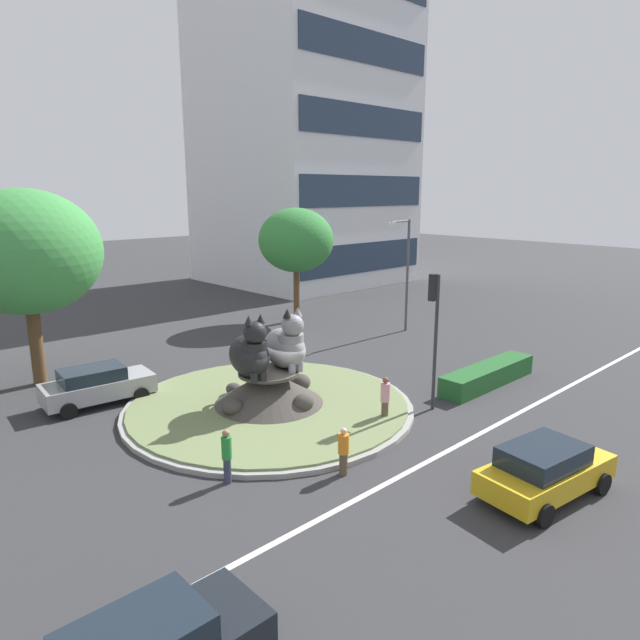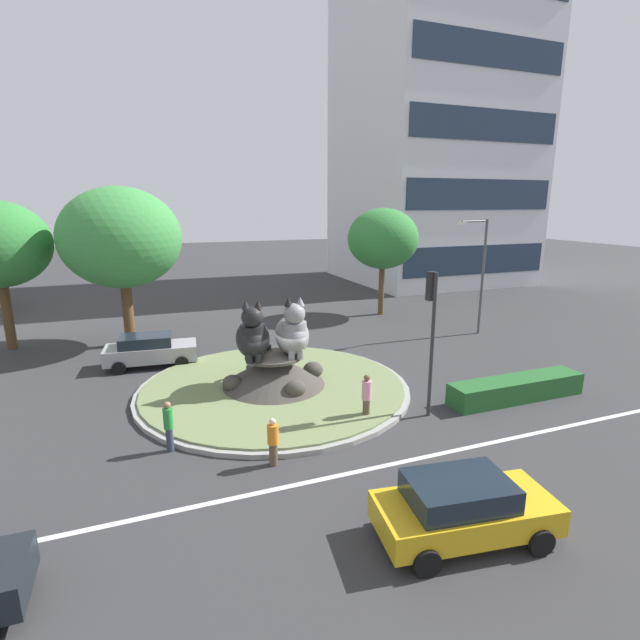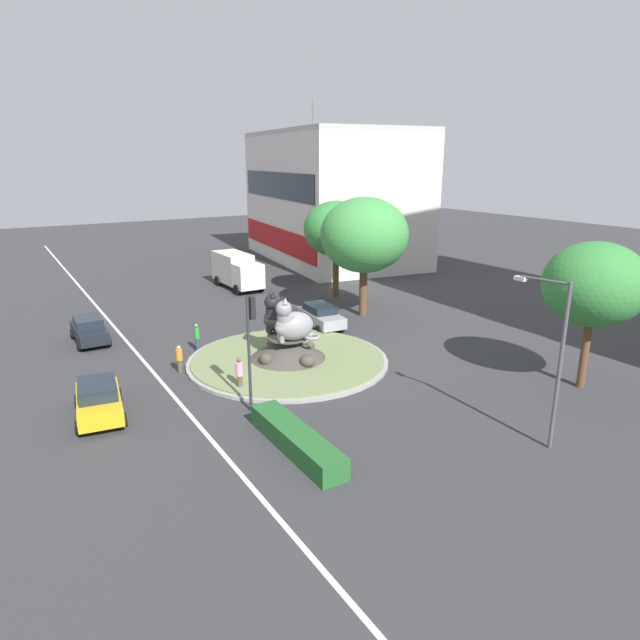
{
  "view_description": "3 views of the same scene",
  "coord_description": "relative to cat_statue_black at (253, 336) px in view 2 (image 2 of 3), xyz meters",
  "views": [
    {
      "loc": [
        -13.07,
        -17.03,
        8.65
      ],
      "look_at": [
        2.25,
        -0.6,
        3.43
      ],
      "focal_mm": 31.59,
      "sensor_mm": 36.0,
      "label": 1
    },
    {
      "loc": [
        -5.05,
        -18.78,
        7.91
      ],
      "look_at": [
        2.18,
        0.15,
        2.89
      ],
      "focal_mm": 26.87,
      "sensor_mm": 36.0,
      "label": 2
    },
    {
      "loc": [
        26.54,
        -14.05,
        11.35
      ],
      "look_at": [
        2.4,
        0.72,
        3.02
      ],
      "focal_mm": 30.93,
      "sensor_mm": 36.0,
      "label": 3
    }
  ],
  "objects": [
    {
      "name": "pedestrian_green_shirt",
      "position": [
        -3.71,
        -3.82,
        -1.58
      ],
      "size": [
        0.31,
        0.31,
        1.72
      ],
      "rotation": [
        0.0,
        0.0,
        5.54
      ],
      "color": "#33384C",
      "rests_on": "ground"
    },
    {
      "name": "traffic_light_mast",
      "position": [
        5.64,
        -4.41,
        1.29
      ],
      "size": [
        0.35,
        0.46,
        5.48
      ],
      "rotation": [
        0.0,
        0.0,
        1.7
      ],
      "color": "#2D2D33",
      "rests_on": "ground"
    },
    {
      "name": "office_tower",
      "position": [
        24.15,
        24.22,
        14.55
      ],
      "size": [
        16.12,
        15.95,
        34.13
      ],
      "rotation": [
        0.0,
        0.0,
        0.01
      ],
      "color": "silver",
      "rests_on": "ground"
    },
    {
      "name": "roundabout_island",
      "position": [
        0.86,
        0.0,
        -2.03
      ],
      "size": [
        11.59,
        11.59,
        1.58
      ],
      "color": "gray",
      "rests_on": "ground"
    },
    {
      "name": "clipped_hedge_strip",
      "position": [
        9.89,
        -4.48,
        -2.06
      ],
      "size": [
        6.04,
        1.2,
        0.9
      ],
      "primitive_type": "cube",
      "color": "#235B28",
      "rests_on": "ground"
    },
    {
      "name": "streetlight_arm",
      "position": [
        14.88,
        4.38,
        1.55
      ],
      "size": [
        2.33,
        0.53,
        6.92
      ],
      "rotation": [
        0.0,
        0.0,
        3.3
      ],
      "color": "#4C4C51",
      "rests_on": "ground"
    },
    {
      "name": "lane_centreline",
      "position": [
        0.85,
        -7.13,
        -2.51
      ],
      "size": [
        112.0,
        0.2,
        0.01
      ],
      "primitive_type": "cube",
      "color": "silver",
      "rests_on": "ground"
    },
    {
      "name": "cat_statue_black",
      "position": [
        0.0,
        0.0,
        0.0
      ],
      "size": [
        1.97,
        2.56,
        2.54
      ],
      "rotation": [
        0.0,
        0.0,
        -1.77
      ],
      "color": "black",
      "rests_on": "roundabout_island"
    },
    {
      "name": "pedestrian_orange_shirt",
      "position": [
        -0.79,
        -5.84,
        -1.7
      ],
      "size": [
        0.35,
        0.35,
        1.55
      ],
      "rotation": [
        0.0,
        0.0,
        5.41
      ],
      "color": "brown",
      "rests_on": "ground"
    },
    {
      "name": "pedestrian_pink_shirt",
      "position": [
        3.26,
        -4.04,
        -1.56
      ],
      "size": [
        0.36,
        0.36,
        1.79
      ],
      "rotation": [
        0.0,
        0.0,
        0.87
      ],
      "color": "brown",
      "rests_on": "ground"
    },
    {
      "name": "parked_car_right",
      "position": [
        2.56,
        -10.65,
        -1.69
      ],
      "size": [
        4.5,
        2.54,
        1.58
      ],
      "rotation": [
        0.0,
        0.0,
        -0.14
      ],
      "color": "gold",
      "rests_on": "ground"
    },
    {
      "name": "hatchback_near_shophouse",
      "position": [
        -4.0,
        5.22,
        -1.68
      ],
      "size": [
        4.47,
        2.32,
        1.58
      ],
      "rotation": [
        0.0,
        0.0,
        -0.09
      ],
      "color": "#99999E",
      "rests_on": "ground"
    },
    {
      "name": "cat_statue_grey",
      "position": [
        1.69,
        -0.13,
        0.01
      ],
      "size": [
        1.79,
        2.55,
        2.58
      ],
      "rotation": [
        0.0,
        0.0,
        -1.68
      ],
      "color": "gray",
      "rests_on": "roundabout_island"
    },
    {
      "name": "ground_plane",
      "position": [
        0.85,
        0.01,
        -2.51
      ],
      "size": [
        160.0,
        160.0,
        0.0
      ],
      "primitive_type": "plane",
      "color": "#333335"
    },
    {
      "name": "broadleaf_tree_behind_island",
      "position": [
        -4.93,
        9.48,
        3.49
      ],
      "size": [
        6.39,
        6.39,
        8.74
      ],
      "color": "brown",
      "rests_on": "ground"
    },
    {
      "name": "third_tree_left",
      "position": [
        11.94,
        11.18,
        2.89
      ],
      "size": [
        4.93,
        4.93,
        7.51
      ],
      "color": "brown",
      "rests_on": "ground"
    }
  ]
}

